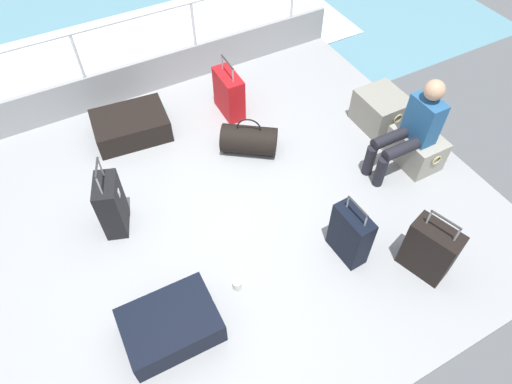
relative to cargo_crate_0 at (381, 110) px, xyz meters
The scene contains 15 objects.
ground_plane 2.20m from the cargo_crate_0, 82.11° to the right, with size 4.40×5.20×0.06m, color #939699.
gunwale_port 2.86m from the cargo_crate_0, 130.81° to the right, with size 0.06×5.20×0.45m, color #939699.
railing_port 2.92m from the cargo_crate_0, 130.81° to the right, with size 0.04×4.20×1.02m.
sea_wake 3.98m from the cargo_crate_0, 146.72° to the right, with size 12.00×12.00×0.01m.
cargo_crate_0 is the anchor object (origin of this frame).
cargo_crate_1 0.66m from the cargo_crate_0, ahead, with size 0.59×0.38×0.37m.
passenger_seated 0.78m from the cargo_crate_0, 18.94° to the right, with size 0.34×0.66×1.07m.
suitcase_0 3.33m from the cargo_crate_0, 68.28° to the right, with size 0.56×0.76×0.26m.
suitcase_1 2.87m from the cargo_crate_0, 114.65° to the right, with size 0.66×0.87×0.27m.
suitcase_2 1.77m from the cargo_crate_0, 125.40° to the right, with size 0.46×0.22×0.71m.
suitcase_3 1.95m from the cargo_crate_0, 26.65° to the right, with size 0.47×0.34×0.73m.
suitcase_4 1.89m from the cargo_crate_0, 47.22° to the right, with size 0.39×0.20×0.70m.
suitcase_5 3.15m from the cargo_crate_0, 90.64° to the right, with size 0.41×0.31×0.83m.
duffel_bag 1.58m from the cargo_crate_0, 102.11° to the right, with size 0.61×0.67×0.45m.
paper_cup 2.69m from the cargo_crate_0, 65.22° to the right, with size 0.08×0.08×0.10m, color white.
Camera 1 is at (2.57, -1.03, 3.61)m, focal length 31.74 mm.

